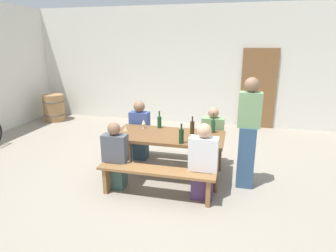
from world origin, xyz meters
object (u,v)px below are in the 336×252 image
wine_bottle_0 (192,128)px  wine_glass_1 (125,129)px  bench_far (177,142)px  wine_glass_0 (144,122)px  standing_host (248,135)px  wine_bottle_2 (181,136)px  seated_guest_near_0 (116,157)px  wine_bottle_3 (159,122)px  wine_barrel (54,108)px  wine_bottle_1 (213,126)px  seated_guest_near_1 (203,164)px  tasting_table (168,139)px  seated_guest_far_1 (212,139)px  bench_near (156,176)px  wooden_door (258,89)px  seated_guest_far_0 (140,131)px

wine_bottle_0 → wine_glass_1: wine_bottle_0 is taller
bench_far → wine_glass_0: 0.88m
standing_host → wine_glass_1: bearing=5.3°
wine_bottle_2 → wine_glass_1: wine_bottle_2 is taller
standing_host → seated_guest_near_0: bearing=15.0°
wine_bottle_0 → wine_bottle_3: 0.71m
wine_barrel → wine_bottle_2: bearing=-35.0°
seated_guest_near_0 → wine_barrel: (-3.43, 3.33, -0.12)m
wine_bottle_1 → seated_guest_near_1: (-0.05, -0.89, -0.33)m
tasting_table → wine_glass_0: wine_glass_0 is taller
seated_guest_far_1 → wine_glass_0: bearing=-74.3°
tasting_table → seated_guest_near_1: seated_guest_near_1 is taller
bench_near → wine_bottle_1: (0.72, 1.04, 0.52)m
wooden_door → seated_guest_near_0: 4.69m
seated_guest_far_0 → standing_host: size_ratio=0.67×
wooden_door → standing_host: (-0.33, -3.51, -0.18)m
tasting_table → wine_bottle_3: wine_bottle_3 is taller
wine_barrel → wine_bottle_0: bearing=-30.6°
tasting_table → wine_barrel: 4.96m
tasting_table → wine_bottle_3: 0.46m
bench_near → wine_barrel: 5.40m
wine_bottle_1 → seated_guest_near_0: 1.72m
wooden_door → seated_guest_far_1: wooden_door is taller
bench_near → wine_barrel: size_ratio=2.28×
wooden_door → wine_bottle_2: bearing=-109.1°
bench_far → standing_host: 1.61m
wine_bottle_2 → wine_bottle_0: bearing=76.7°
tasting_table → seated_guest_far_0: size_ratio=1.59×
wooden_door → seated_guest_near_0: wooden_door is taller
wine_bottle_2 → wine_barrel: wine_bottle_2 is taller
wine_bottle_3 → wine_glass_0: (-0.27, -0.09, -0.00)m
wooden_door → bench_near: bearing=-111.1°
wine_glass_0 → wine_barrel: wine_glass_0 is taller
wine_bottle_0 → wine_glass_1: bearing=-164.1°
wooden_door → seated_guest_far_1: bearing=-107.9°
seated_guest_near_0 → seated_guest_far_0: (-0.01, 1.19, 0.06)m
bench_far → wine_bottle_2: wine_bottle_2 is taller
wine_bottle_3 → seated_guest_near_0: 1.10m
wine_glass_1 → seated_guest_far_1: 1.64m
wine_bottle_3 → seated_guest_far_1: 1.03m
wine_bottle_0 → seated_guest_far_1: bearing=61.3°
wooden_door → seated_guest_far_0: wooden_door is taller
wine_bottle_1 → wine_barrel: wine_bottle_1 is taller
seated_guest_near_1 → seated_guest_far_1: 1.19m
seated_guest_near_1 → wine_barrel: bearing=55.3°
bench_far → wine_bottle_2: (0.30, -1.11, 0.52)m
wine_glass_1 → wine_barrel: (-3.47, 2.98, -0.49)m
wooden_door → wine_barrel: wooden_door is taller
bench_far → wine_bottle_0: wine_bottle_0 is taller
tasting_table → wine_bottle_1: (0.72, 0.29, 0.20)m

